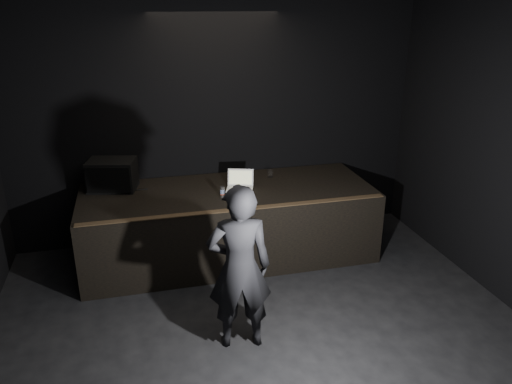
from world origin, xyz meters
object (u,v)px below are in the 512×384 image
object	(u,v)px
stage_monitor	(112,175)
person	(239,268)
beer_can	(222,192)
stage_riser	(229,223)
laptop	(240,184)

from	to	relation	value
stage_monitor	person	xyz separation A→B (m)	(1.26, -2.39, -0.30)
stage_monitor	beer_can	world-z (taller)	stage_monitor
stage_riser	stage_monitor	world-z (taller)	stage_monitor
stage_riser	laptop	xyz separation A→B (m)	(0.18, 0.03, 0.56)
stage_riser	laptop	size ratio (longest dim) A/B	9.12
stage_monitor	laptop	bearing A→B (deg)	0.36
laptop	stage_riser	bearing A→B (deg)	-153.06
stage_monitor	beer_can	size ratio (longest dim) A/B	4.97
person	stage_monitor	bearing A→B (deg)	-55.95
stage_riser	beer_can	world-z (taller)	beer_can
person	laptop	bearing A→B (deg)	-96.39
beer_can	person	distance (m)	1.75
laptop	beer_can	world-z (taller)	laptop
beer_can	person	size ratio (longest dim) A/B	0.08
laptop	person	bearing A→B (deg)	-84.78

